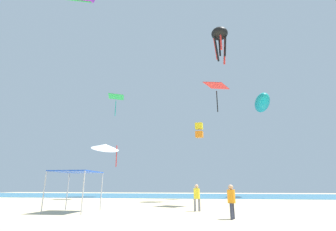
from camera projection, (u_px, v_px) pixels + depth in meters
ground at (160, 215)px, 14.58m from camera, size 110.00×110.00×0.10m
ocean_strip at (193, 195)px, 45.30m from camera, size 110.00×25.73×0.03m
canopy_tent at (76, 174)px, 16.19m from camera, size 2.60×2.71×2.54m
person_near_tent at (197, 195)px, 16.33m from camera, size 0.44×0.41×1.72m
person_leftmost at (231, 199)px, 12.40m from camera, size 0.40×0.43×1.67m
kite_diamond_green at (116, 98)px, 35.95m from camera, size 2.76×2.76×3.04m
kite_inflatable_teal at (262, 103)px, 43.28m from camera, size 3.35×8.44×3.01m
kite_octopus_black at (220, 35)px, 33.28m from camera, size 2.36×2.36×5.20m
kite_box_yellow at (199, 130)px, 34.13m from camera, size 1.12×1.15×2.08m
kite_delta_white at (105, 147)px, 40.71m from camera, size 6.34×6.34×4.41m
kite_diamond_red at (216, 87)px, 23.91m from camera, size 2.61×2.64×2.99m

